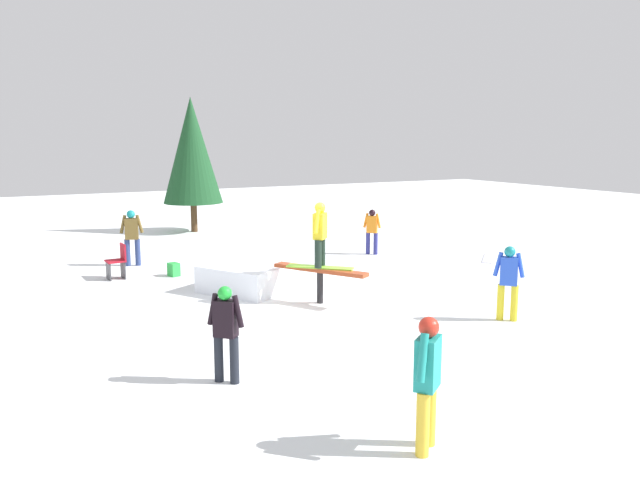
# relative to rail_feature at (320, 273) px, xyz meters

# --- Properties ---
(ground_plane) EXTENTS (60.00, 60.00, 0.00)m
(ground_plane) POSITION_rel_rail_feature_xyz_m (0.00, 0.00, -0.64)
(ground_plane) COLOR white
(rail_feature) EXTENTS (2.04, 1.35, 0.77)m
(rail_feature) POSITION_rel_rail_feature_xyz_m (0.00, 0.00, 0.00)
(rail_feature) COLOR black
(rail_feature) RESTS_ON ground
(snow_kicker_ramp) EXTENTS (2.31, 2.20, 0.61)m
(snow_kicker_ramp) POSITION_rel_rail_feature_xyz_m (-1.73, -1.01, -0.34)
(snow_kicker_ramp) COLOR white
(snow_kicker_ramp) RESTS_ON ground
(main_rider_on_rail) EXTENTS (1.21, 1.22, 1.40)m
(main_rider_on_rail) POSITION_rel_rail_feature_xyz_m (0.00, 0.00, 0.82)
(main_rider_on_rail) COLOR #8BD138
(main_rider_on_rail) RESTS_ON rail_feature
(bystander_blue) EXTENTS (0.47, 0.47, 1.46)m
(bystander_blue) POSITION_rel_rail_feature_xyz_m (2.83, 2.59, 0.17)
(bystander_blue) COLOR yellow
(bystander_blue) RESTS_ON ground
(bystander_brown) EXTENTS (0.30, 0.64, 1.54)m
(bystander_brown) POSITION_rel_rail_feature_xyz_m (-5.92, -2.71, 0.22)
(bystander_brown) COLOR navy
(bystander_brown) RESTS_ON ground
(bystander_black) EXTENTS (0.47, 0.46, 1.42)m
(bystander_black) POSITION_rel_rail_feature_xyz_m (3.23, -3.24, 0.16)
(bystander_black) COLOR #1D222B
(bystander_black) RESTS_ON ground
(bystander_teal) EXTENTS (0.48, 0.59, 1.56)m
(bystander_teal) POSITION_rel_rail_feature_xyz_m (6.18, -1.93, 0.23)
(bystander_teal) COLOR gold
(bystander_teal) RESTS_ON ground
(bystander_orange) EXTENTS (0.45, 0.44, 1.37)m
(bystander_orange) POSITION_rel_rail_feature_xyz_m (-4.27, 4.05, 0.12)
(bystander_orange) COLOR navy
(bystander_orange) RESTS_ON ground
(loose_snowboard_white) EXTENTS (1.26, 1.29, 0.02)m
(loose_snowboard_white) POSITION_rel_rail_feature_xyz_m (-2.07, 6.68, -0.63)
(loose_snowboard_white) COLOR silver
(loose_snowboard_white) RESTS_ON ground
(folding_chair) EXTENTS (0.47, 0.47, 0.88)m
(folding_chair) POSITION_rel_rail_feature_xyz_m (-4.42, -3.38, -0.23)
(folding_chair) COLOR #3F3F44
(folding_chair) RESTS_ON ground
(backpack_on_snow) EXTENTS (0.35, 0.29, 0.34)m
(backpack_on_snow) POSITION_rel_rail_feature_xyz_m (-4.08, -2.07, -0.47)
(backpack_on_snow) COLOR green
(backpack_on_snow) RESTS_ON ground
(pine_tree_near) EXTENTS (2.19, 2.19, 4.98)m
(pine_tree_near) POSITION_rel_rail_feature_xyz_m (-11.29, 0.64, 2.38)
(pine_tree_near) COLOR #4C331E
(pine_tree_near) RESTS_ON ground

